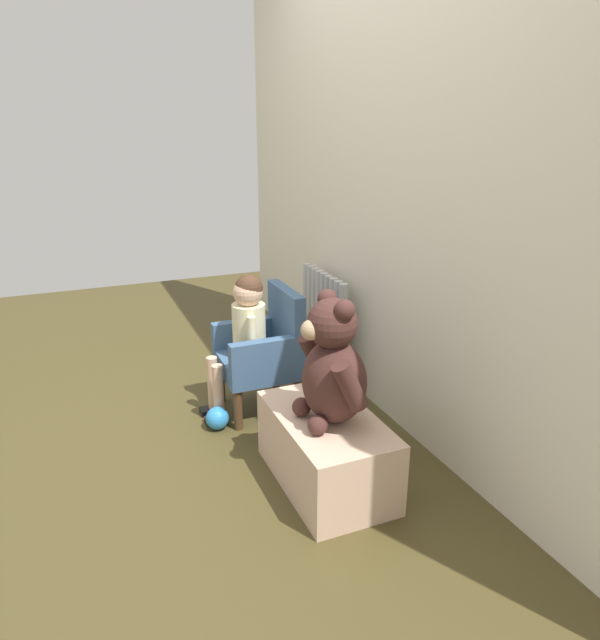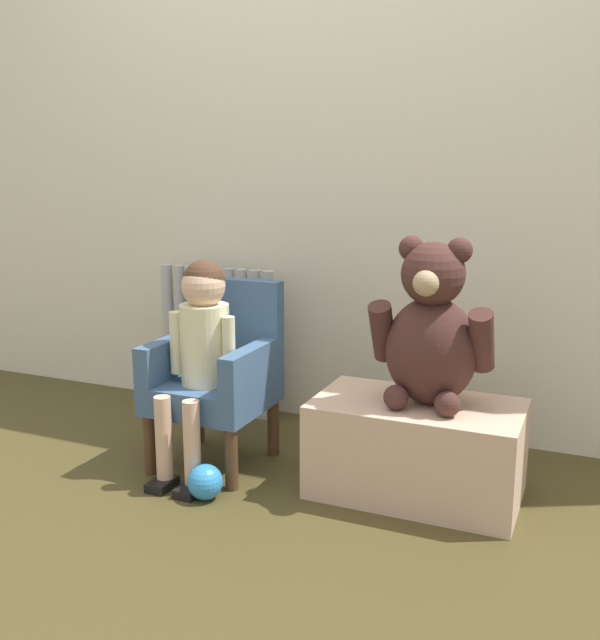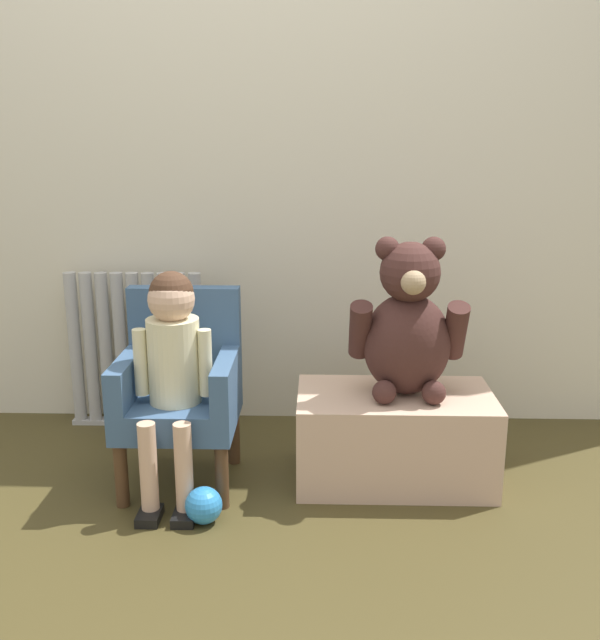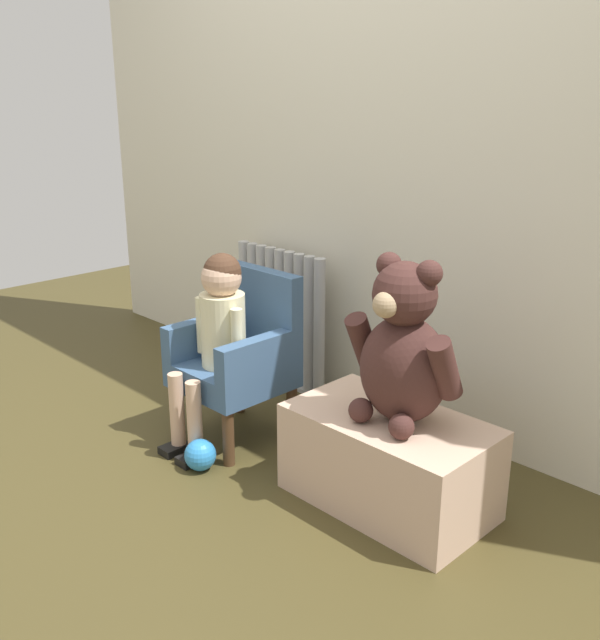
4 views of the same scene
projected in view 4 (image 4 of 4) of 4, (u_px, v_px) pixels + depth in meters
ground_plane at (160, 499)px, 2.41m from camera, size 6.00×6.00×0.00m
back_wall at (381, 121)px, 2.77m from camera, size 3.80×0.05×2.40m
radiator at (280, 318)px, 3.27m from camera, size 0.56×0.05×0.64m
child_armchair at (241, 354)px, 2.77m from camera, size 0.39×0.39×0.66m
child_figure at (218, 322)px, 2.65m from camera, size 0.25×0.35×0.75m
low_bench at (389, 461)px, 2.34m from camera, size 0.66×0.38×0.31m
large_teddy_bear at (403, 351)px, 2.20m from camera, size 0.39×0.27×0.53m
toy_ball at (200, 455)px, 2.58m from camera, size 0.12×0.12×0.12m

